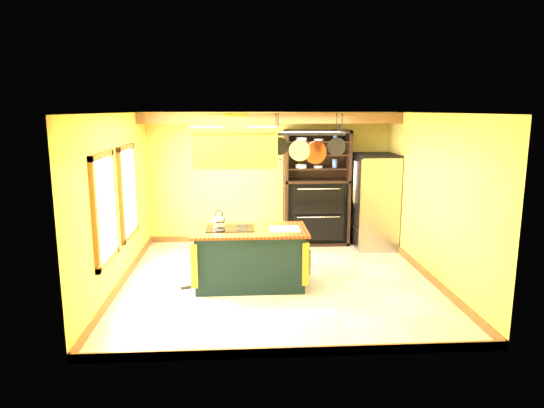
{
  "coord_description": "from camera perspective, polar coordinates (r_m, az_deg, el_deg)",
  "views": [
    {
      "loc": [
        -0.56,
        -7.51,
        2.76
      ],
      "look_at": [
        -0.08,
        0.3,
        1.22
      ],
      "focal_mm": 32.0,
      "sensor_mm": 36.0,
      "label": 1
    }
  ],
  "objects": [
    {
      "name": "wall_back",
      "position": [
        10.12,
        -0.34,
        3.12
      ],
      "size": [
        5.0,
        0.02,
        2.7
      ],
      "primitive_type": "cube",
      "color": "gold",
      "rests_on": "floor"
    },
    {
      "name": "refrigerator",
      "position": [
        9.95,
        11.91,
        0.1
      ],
      "size": [
        0.8,
        0.94,
        1.85
      ],
      "color": "#979A9F",
      "rests_on": "floor"
    },
    {
      "name": "pot_rack",
      "position": [
        7.42,
        4.29,
        7.59
      ],
      "size": [
        1.11,
        0.52,
        0.78
      ],
      "color": "black",
      "rests_on": "ceiling"
    },
    {
      "name": "wall_right",
      "position": [
        8.23,
        18.34,
        0.69
      ],
      "size": [
        0.02,
        5.0,
        2.7
      ],
      "primitive_type": "cube",
      "color": "gold",
      "rests_on": "floor"
    },
    {
      "name": "wall_front",
      "position": [
        5.23,
        2.73,
        -4.5
      ],
      "size": [
        5.0,
        0.02,
        2.7
      ],
      "primitive_type": "cube",
      "color": "gold",
      "rests_on": "floor"
    },
    {
      "name": "ceiling_beam",
      "position": [
        9.23,
        -0.07,
        10.07
      ],
      "size": [
        5.0,
        0.15,
        0.2
      ],
      "primitive_type": "cube",
      "color": "brown",
      "rests_on": "ceiling"
    },
    {
      "name": "kitchen_island",
      "position": [
        7.69,
        -2.65,
        -6.22
      ],
      "size": [
        1.8,
        1.0,
        1.11
      ],
      "rotation": [
        0.0,
        0.0,
        0.0
      ],
      "color": "#13282B",
      "rests_on": "floor"
    },
    {
      "name": "window_near",
      "position": [
        7.11,
        -19.03,
        -0.52
      ],
      "size": [
        0.06,
        1.06,
        1.56
      ],
      "color": "brown",
      "rests_on": "wall_left"
    },
    {
      "name": "floor",
      "position": [
        8.02,
        0.68,
        -9.0
      ],
      "size": [
        5.0,
        5.0,
        0.0
      ],
      "primitive_type": "plane",
      "color": "beige",
      "rests_on": "ground"
    },
    {
      "name": "hutch",
      "position": [
        10.05,
        5.17,
        0.42
      ],
      "size": [
        1.33,
        0.6,
        2.35
      ],
      "color": "black",
      "rests_on": "floor"
    },
    {
      "name": "window_far",
      "position": [
        8.44,
        -16.55,
        1.39
      ],
      "size": [
        0.06,
        1.06,
        1.56
      ],
      "color": "brown",
      "rests_on": "wall_left"
    },
    {
      "name": "wall_left",
      "position": [
        7.88,
        -17.73,
        0.29
      ],
      "size": [
        0.02,
        5.0,
        2.7
      ],
      "primitive_type": "cube",
      "color": "gold",
      "rests_on": "floor"
    },
    {
      "name": "range_hood",
      "position": [
        7.36,
        -4.33,
        6.96
      ],
      "size": [
        1.31,
        0.74,
        0.8
      ],
      "color": "gold",
      "rests_on": "ceiling"
    },
    {
      "name": "ceiling",
      "position": [
        7.53,
        0.73,
        10.67
      ],
      "size": [
        5.0,
        5.0,
        0.0
      ],
      "primitive_type": "plane",
      "rotation": [
        3.14,
        0.0,
        0.0
      ],
      "color": "white",
      "rests_on": "wall_back"
    },
    {
      "name": "floor_register",
      "position": [
        7.84,
        -9.71,
        -9.62
      ],
      "size": [
        0.3,
        0.22,
        0.01
      ],
      "primitive_type": "cube",
      "rotation": [
        0.0,
        0.0,
        0.39
      ],
      "color": "black",
      "rests_on": "floor"
    }
  ]
}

